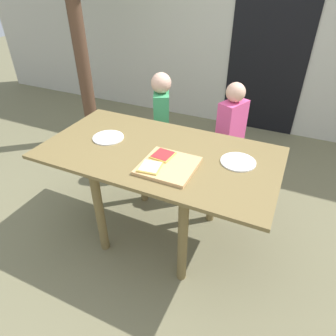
# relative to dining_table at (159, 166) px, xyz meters

# --- Properties ---
(ground_plane) EXTENTS (16.00, 16.00, 0.00)m
(ground_plane) POSITION_rel_dining_table_xyz_m (0.00, 0.00, -0.65)
(ground_plane) COLOR #6D684B
(house_wall_back) EXTENTS (8.00, 0.20, 2.43)m
(house_wall_back) POSITION_rel_dining_table_xyz_m (0.00, 2.33, 0.57)
(house_wall_back) COLOR #BCB7A8
(house_wall_back) RESTS_ON ground
(house_door) EXTENTS (0.90, 0.02, 2.00)m
(house_door) POSITION_rel_dining_table_xyz_m (0.32, 2.23, 0.35)
(house_door) COLOR black
(house_door) RESTS_ON ground
(dining_table) EXTENTS (1.58, 0.84, 0.76)m
(dining_table) POSITION_rel_dining_table_xyz_m (0.00, 0.00, 0.00)
(dining_table) COLOR brown
(dining_table) RESTS_ON ground
(cutting_board) EXTENTS (0.33, 0.33, 0.02)m
(cutting_board) POSITION_rel_dining_table_xyz_m (0.14, -0.14, 0.12)
(cutting_board) COLOR tan
(cutting_board) RESTS_ON dining_table
(pizza_slice_near_left) EXTENTS (0.14, 0.15, 0.01)m
(pizza_slice_near_left) POSITION_rel_dining_table_xyz_m (0.05, -0.22, 0.14)
(pizza_slice_near_left) COLOR #D9B653
(pizza_slice_near_left) RESTS_ON cutting_board
(pizza_slice_far_left) EXTENTS (0.14, 0.15, 0.01)m
(pizza_slice_far_left) POSITION_rel_dining_table_xyz_m (0.06, -0.07, 0.14)
(pizza_slice_far_left) COLOR #D9B653
(pizza_slice_far_left) RESTS_ON cutting_board
(plate_white_left) EXTENTS (0.22, 0.22, 0.01)m
(plate_white_left) POSITION_rel_dining_table_xyz_m (-0.41, 0.01, 0.12)
(plate_white_left) COLOR white
(plate_white_left) RESTS_ON dining_table
(plate_white_right) EXTENTS (0.22, 0.22, 0.01)m
(plate_white_right) POSITION_rel_dining_table_xyz_m (0.51, 0.09, 0.12)
(plate_white_right) COLOR white
(plate_white_right) RESTS_ON dining_table
(child_left) EXTENTS (0.23, 0.28, 1.03)m
(child_left) POSITION_rel_dining_table_xyz_m (-0.37, 0.81, -0.05)
(child_left) COLOR #383F37
(child_left) RESTS_ON ground
(child_right) EXTENTS (0.22, 0.28, 1.05)m
(child_right) POSITION_rel_dining_table_xyz_m (0.31, 0.75, -0.06)
(child_right) COLOR #271F3A
(child_right) RESTS_ON ground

